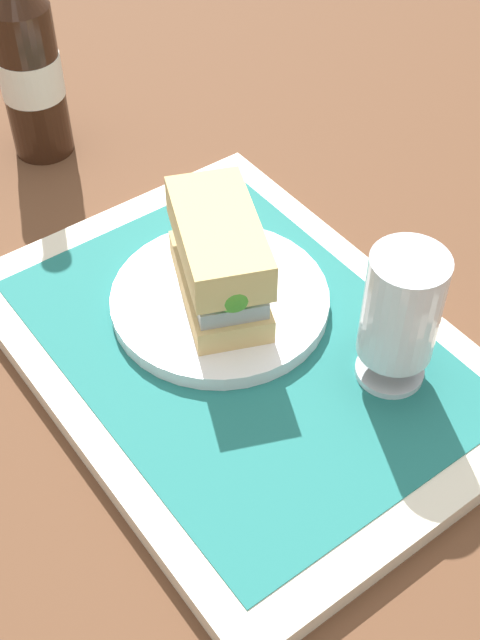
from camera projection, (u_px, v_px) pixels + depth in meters
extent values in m
plane|color=brown|center=(240.00, 360.00, 0.73)|extent=(3.00, 3.00, 0.00)
cube|color=beige|center=(240.00, 352.00, 0.72)|extent=(0.44, 0.32, 0.02)
cube|color=#1E6B66|center=(240.00, 344.00, 0.71)|extent=(0.38, 0.27, 0.00)
cylinder|color=white|center=(220.00, 300.00, 0.74)|extent=(0.19, 0.19, 0.01)
cube|color=tan|center=(220.00, 285.00, 0.72)|extent=(0.14, 0.11, 0.02)
cube|color=#9EA3A8|center=(219.00, 268.00, 0.71)|extent=(0.13, 0.10, 0.02)
cube|color=silver|center=(219.00, 257.00, 0.70)|extent=(0.12, 0.09, 0.01)
sphere|color=#47932D|center=(233.00, 291.00, 0.66)|extent=(0.04, 0.04, 0.04)
cube|color=tan|center=(218.00, 237.00, 0.69)|extent=(0.14, 0.11, 0.04)
cylinder|color=silver|center=(389.00, 370.00, 0.69)|extent=(0.06, 0.06, 0.01)
cylinder|color=silver|center=(392.00, 358.00, 0.68)|extent=(0.01, 0.01, 0.02)
cylinder|color=silver|center=(402.00, 307.00, 0.64)|extent=(0.06, 0.06, 0.09)
cylinder|color=gold|center=(397.00, 335.00, 0.66)|extent=(0.06, 0.06, 0.03)
cylinder|color=white|center=(400.00, 316.00, 0.64)|extent=(0.05, 0.05, 0.01)
cylinder|color=black|center=(32.00, 82.00, 0.88)|extent=(0.06, 0.06, 0.17)
cylinder|color=silver|center=(31.00, 75.00, 0.87)|extent=(0.07, 0.07, 0.05)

